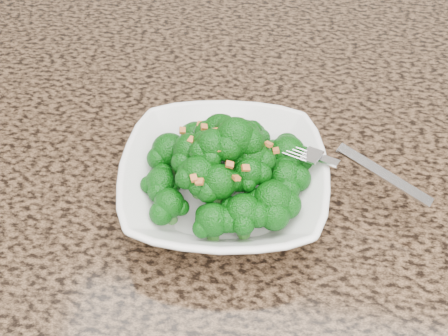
# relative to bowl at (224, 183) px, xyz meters

# --- Properties ---
(granite_counter) EXTENTS (1.64, 1.04, 0.03)m
(granite_counter) POSITION_rel_bowl_xyz_m (0.06, 0.04, -0.04)
(granite_counter) COLOR brown
(granite_counter) RESTS_ON cabinet
(bowl) EXTENTS (0.25, 0.25, 0.05)m
(bowl) POSITION_rel_bowl_xyz_m (0.00, 0.00, 0.00)
(bowl) COLOR white
(bowl) RESTS_ON granite_counter
(broccoli_pile) EXTENTS (0.19, 0.19, 0.07)m
(broccoli_pile) POSITION_rel_bowl_xyz_m (-0.00, 0.00, 0.06)
(broccoli_pile) COLOR #084D09
(broccoli_pile) RESTS_ON bowl
(garlic_topping) EXTENTS (0.12, 0.12, 0.01)m
(garlic_topping) POSITION_rel_bowl_xyz_m (-0.00, 0.00, 0.10)
(garlic_topping) COLOR #C06C2E
(garlic_topping) RESTS_ON broccoli_pile
(fork) EXTENTS (0.17, 0.10, 0.01)m
(fork) POSITION_rel_bowl_xyz_m (0.11, 0.02, 0.03)
(fork) COLOR silver
(fork) RESTS_ON bowl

